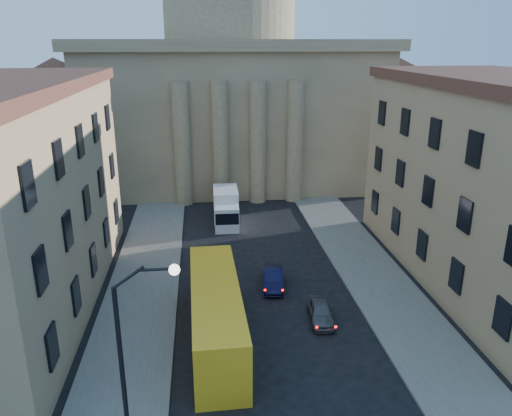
{
  "coord_description": "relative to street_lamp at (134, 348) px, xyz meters",
  "views": [
    {
      "loc": [
        -4.03,
        -9.38,
        16.83
      ],
      "look_at": [
        -0.89,
        18.64,
        7.36
      ],
      "focal_mm": 35.0,
      "sensor_mm": 36.0,
      "label": 1
    }
  ],
  "objects": [
    {
      "name": "car_right_far",
      "position": [
        10.07,
        9.66,
        -4.68
      ],
      "size": [
        1.73,
        3.68,
        1.22
      ],
      "primitive_type": "imported",
      "rotation": [
        0.0,
        0.0,
        -0.08
      ],
      "color": "#4C4D51",
      "rests_on": "ground"
    },
    {
      "name": "street_lamp",
      "position": [
        0.0,
        0.0,
        0.0
      ],
      "size": [
        2.62,
        0.44,
        8.83
      ],
      "color": "black",
      "rests_on": "ground"
    },
    {
      "name": "church",
      "position": [
        6.97,
        47.47,
        6.59
      ],
      "size": [
        68.02,
        28.76,
        36.6
      ],
      "color": "#78684A",
      "rests_on": "ground"
    },
    {
      "name": "building_right",
      "position": [
        23.97,
        14.0,
        2.14
      ],
      "size": [
        11.6,
        26.6,
        14.7
      ],
      "color": "tan",
      "rests_on": "ground"
    },
    {
      "name": "sidewalk_right",
      "position": [
        15.47,
        10.0,
        -5.21
      ],
      "size": [
        5.0,
        60.0,
        0.15
      ],
      "primitive_type": "cube",
      "color": "#5A5852",
      "rests_on": "ground"
    },
    {
      "name": "sidewalk_left",
      "position": [
        -1.53,
        10.0,
        -5.21
      ],
      "size": [
        5.0,
        60.0,
        0.15
      ],
      "primitive_type": "cube",
      "color": "#5A5852",
      "rests_on": "ground"
    },
    {
      "name": "city_bus",
      "position": [
        3.47,
        8.33,
        -3.44
      ],
      "size": [
        3.08,
        12.25,
        3.44
      ],
      "rotation": [
        0.0,
        0.0,
        0.02
      ],
      "color": "yellow",
      "rests_on": "ground"
    },
    {
      "name": "car_right_distant",
      "position": [
        7.77,
        14.56,
        -4.64
      ],
      "size": [
        1.88,
        4.08,
        1.3
      ],
      "primitive_type": "imported",
      "rotation": [
        0.0,
        0.0,
        -0.13
      ],
      "color": "black",
      "rests_on": "ground"
    },
    {
      "name": "box_truck",
      "position": [
        5.14,
        28.18,
        -3.77
      ],
      "size": [
        2.42,
        5.88,
        3.2
      ],
      "rotation": [
        0.0,
        0.0,
        -0.02
      ],
      "color": "white",
      "rests_on": "ground"
    }
  ]
}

